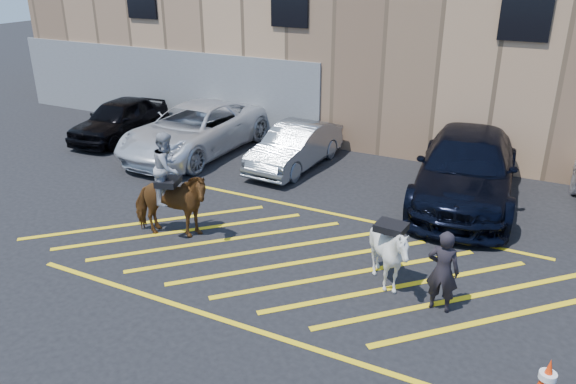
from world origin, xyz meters
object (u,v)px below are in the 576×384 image
at_px(car_black_suv, 120,119).
at_px(car_silver_sedan, 295,146).
at_px(handler, 443,271).
at_px(saddled_white, 389,253).
at_px(traffic_cone, 547,380).
at_px(car_blue_suv, 467,168).
at_px(mounted_bay, 170,196).
at_px(car_white_pickup, 195,130).

relative_size(car_black_suv, car_silver_sedan, 1.04).
bearing_deg(car_silver_sedan, handler, -41.42).
distance_m(saddled_white, traffic_cone, 3.54).
distance_m(car_black_suv, traffic_cone, 15.94).
relative_size(car_blue_suv, mounted_bay, 2.41).
distance_m(car_black_suv, handler, 13.55).
distance_m(car_black_suv, mounted_bay, 8.20).
relative_size(car_white_pickup, car_blue_suv, 0.95).
bearing_deg(handler, car_silver_sedan, -44.69).
bearing_deg(car_silver_sedan, mounted_bay, -92.03).
relative_size(car_black_suv, traffic_cone, 5.65).
bearing_deg(car_blue_suv, traffic_cone, -76.39).
height_order(car_black_suv, car_silver_sedan, car_black_suv).
bearing_deg(mounted_bay, handler, -1.12).
height_order(car_blue_suv, traffic_cone, car_blue_suv).
relative_size(handler, traffic_cone, 2.17).
bearing_deg(mounted_bay, car_blue_suv, 43.24).
distance_m(car_silver_sedan, traffic_cone, 10.41).
height_order(car_silver_sedan, mounted_bay, mounted_bay).
xyz_separation_m(car_black_suv, car_white_pickup, (3.29, -0.12, 0.09)).
relative_size(handler, saddled_white, 1.09).
distance_m(car_white_pickup, handler, 10.54).
distance_m(car_blue_suv, mounted_bay, 7.61).
height_order(car_white_pickup, traffic_cone, car_white_pickup).
distance_m(car_blue_suv, saddled_white, 5.08).
height_order(car_blue_suv, mounted_bay, mounted_bay).
height_order(car_silver_sedan, saddled_white, saddled_white).
xyz_separation_m(car_white_pickup, mounted_bay, (3.01, -5.12, 0.21)).
height_order(car_black_suv, saddled_white, saddled_white).
distance_m(car_silver_sedan, handler, 7.93).
bearing_deg(car_silver_sedan, saddled_white, -45.94).
relative_size(car_blue_suv, handler, 3.80).
relative_size(car_black_suv, saddled_white, 2.83).
bearing_deg(handler, traffic_cone, 139.08).
bearing_deg(car_blue_suv, handler, -89.70).
xyz_separation_m(car_black_suv, car_blue_suv, (11.85, -0.03, 0.17)).
xyz_separation_m(car_white_pickup, handler, (9.15, -5.24, -0.00)).
relative_size(handler, mounted_bay, 0.64).
height_order(car_black_suv, mounted_bay, mounted_bay).
bearing_deg(car_blue_suv, car_black_suv, 173.83).
distance_m(car_silver_sedan, car_blue_suv, 5.08).
height_order(car_white_pickup, handler, same).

